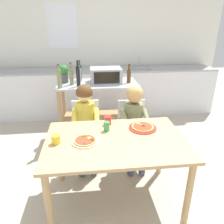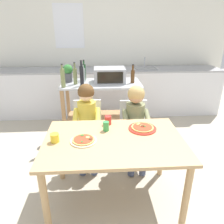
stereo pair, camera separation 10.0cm
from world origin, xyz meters
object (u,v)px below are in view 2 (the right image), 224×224
(bottle_squat_spirits, at_px, (75,76))
(toaster_oven, at_px, (110,75))
(potted_herb_plant, at_px, (68,73))
(bottle_tall_green_wine, at_px, (82,75))
(child_in_yellow_shirt, at_px, (87,117))
(drinking_cup_red, at_px, (108,120))
(drinking_cup_green, at_px, (106,126))
(kitchen_island_cart, at_px, (102,101))
(bottle_brown_beer, at_px, (84,72))
(dining_chair_left, at_px, (88,128))
(bottle_slim_sauce, at_px, (63,78))
(pizza_plate_red_rimmed, at_px, (142,128))
(child_in_olive_shirt, at_px, (136,117))
(dining_chair_right, at_px, (134,128))
(drinking_cup_yellow, at_px, (55,138))
(pizza_plate_cream, at_px, (84,140))
(bottle_clear_vinegar, at_px, (84,75))
(dining_table, at_px, (114,148))
(bottle_dark_olive_oil, at_px, (133,76))

(bottle_squat_spirits, bearing_deg, toaster_oven, 8.56)
(toaster_oven, height_order, potted_herb_plant, potted_herb_plant)
(bottle_tall_green_wine, xyz_separation_m, child_in_yellow_shirt, (0.09, -0.68, -0.35))
(drinking_cup_red, distance_m, drinking_cup_green, 0.15)
(kitchen_island_cart, xyz_separation_m, bottle_tall_green_wine, (-0.28, -0.14, 0.44))
(bottle_brown_beer, relative_size, dining_chair_left, 0.38)
(bottle_slim_sauce, xyz_separation_m, drinking_cup_red, (0.58, -0.90, -0.25))
(bottle_squat_spirits, bearing_deg, pizza_plate_red_rimmed, -56.99)
(child_in_olive_shirt, bearing_deg, child_in_yellow_shirt, 175.38)
(child_in_olive_shirt, relative_size, pizza_plate_red_rimmed, 3.68)
(bottle_brown_beer, xyz_separation_m, dining_chair_right, (0.66, -0.96, -0.53))
(child_in_olive_shirt, distance_m, drinking_cup_green, 0.55)
(bottle_brown_beer, distance_m, dining_chair_left, 1.05)
(bottle_tall_green_wine, height_order, child_in_yellow_shirt, bottle_tall_green_wine)
(potted_herb_plant, relative_size, pizza_plate_red_rimmed, 0.94)
(drinking_cup_green, bearing_deg, potted_herb_plant, 111.32)
(drinking_cup_red, bearing_deg, kitchen_island_cart, 92.64)
(dining_chair_right, distance_m, drinking_cup_yellow, 1.13)
(bottle_squat_spirits, bearing_deg, pizza_plate_cream, -82.28)
(bottle_tall_green_wine, distance_m, bottle_clear_vinegar, 0.23)
(toaster_oven, bearing_deg, drinking_cup_red, -93.91)
(kitchen_island_cart, height_order, bottle_brown_beer, bottle_brown_beer)
(kitchen_island_cart, height_order, bottle_clear_vinegar, bottle_clear_vinegar)
(drinking_cup_red, bearing_deg, dining_table, -82.79)
(potted_herb_plant, bearing_deg, bottle_tall_green_wine, -44.73)
(bottle_dark_olive_oil, xyz_separation_m, child_in_yellow_shirt, (-0.66, -0.78, -0.31))
(bottle_squat_spirits, distance_m, child_in_yellow_shirt, 0.85)
(toaster_oven, distance_m, bottle_squat_spirits, 0.51)
(child_in_olive_shirt, bearing_deg, pizza_plate_cream, -134.60)
(child_in_olive_shirt, bearing_deg, bottle_squat_spirits, 133.67)
(kitchen_island_cart, distance_m, potted_herb_plant, 0.66)
(bottle_dark_olive_oil, bearing_deg, pizza_plate_cream, -114.82)
(bottle_dark_olive_oil, xyz_separation_m, potted_herb_plant, (-0.97, 0.11, 0.03))
(child_in_olive_shirt, bearing_deg, drinking_cup_green, -133.52)
(bottle_clear_vinegar, distance_m, drinking_cup_green, 1.39)
(bottle_slim_sauce, bearing_deg, drinking_cup_red, -57.14)
(potted_herb_plant, distance_m, child_in_yellow_shirt, 1.01)
(dining_table, xyz_separation_m, drinking_cup_red, (-0.04, 0.32, 0.14))
(dining_chair_left, xyz_separation_m, pizza_plate_red_rimmed, (0.58, -0.54, 0.25))
(potted_herb_plant, xyz_separation_m, pizza_plate_red_rimmed, (0.89, -1.33, -0.29))
(bottle_tall_green_wine, xyz_separation_m, dining_chair_left, (0.09, -0.56, -0.55))
(child_in_yellow_shirt, distance_m, pizza_plate_cream, 0.64)
(bottle_clear_vinegar, xyz_separation_m, drinking_cup_green, (0.29, -1.35, -0.22))
(child_in_olive_shirt, bearing_deg, drinking_cup_yellow, -145.40)
(drinking_cup_red, relative_size, drinking_cup_yellow, 1.14)
(child_in_olive_shirt, bearing_deg, bottle_dark_olive_oil, 84.82)
(dining_chair_left, bearing_deg, dining_table, -69.17)
(bottle_tall_green_wine, xyz_separation_m, drinking_cup_yellow, (-0.17, -1.31, -0.27))
(dining_table, bearing_deg, potted_herb_plant, 111.20)
(bottle_tall_green_wine, distance_m, pizza_plate_red_rimmed, 1.33)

